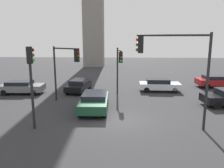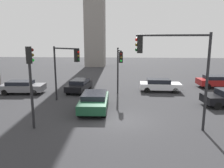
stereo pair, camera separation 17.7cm
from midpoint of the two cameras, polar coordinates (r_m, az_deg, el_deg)
The scene contains 10 objects.
ground_plane at distance 15.63m, azimuth 1.70°, elevation -9.19°, with size 106.38×106.38×0.00m, color #2D2D30.
traffic_light_0 at distance 21.28m, azimuth 1.57°, elevation 5.51°, with size 0.61×2.62×4.68m.
traffic_light_1 at distance 19.41m, azimuth -12.04°, elevation 5.32°, with size 2.67×1.80×4.88m.
traffic_light_2 at distance 13.79m, azimuth 15.67°, elevation 5.91°, with size 4.32×0.70×5.89m.
traffic_light_3 at distance 14.20m, azimuth -20.38°, elevation 2.77°, with size 0.49×0.44×5.08m.
car_0 at distance 17.55m, azimuth -4.82°, elevation -4.34°, with size 2.22×4.69×1.37m.
car_2 at distance 24.60m, azimuth -22.36°, elevation -0.68°, with size 4.44×2.17×1.31m.
car_3 at distance 28.33m, azimuth 25.04°, elevation 0.71°, with size 4.61×2.27×1.40m.
car_4 at distance 23.99m, azimuth -8.69°, elevation -0.30°, with size 2.28×4.30×1.27m.
car_5 at distance 24.26m, azimuth 11.80°, elevation -0.19°, with size 4.30×1.93×1.36m.
Camera 1 is at (0.20, -14.63, 5.51)m, focal length 35.72 mm.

